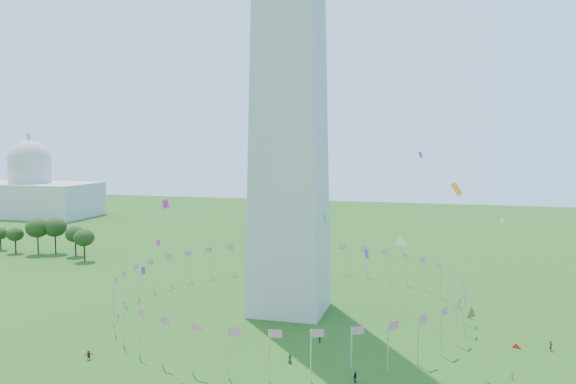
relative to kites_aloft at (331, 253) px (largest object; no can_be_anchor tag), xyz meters
name	(u,v)px	position (x,y,z in m)	size (l,w,h in m)	color
flag_ring	(290,292)	(-14.42, 24.26, -14.74)	(80.24, 80.24, 9.00)	silver
capitol_building	(30,174)	(-194.42, 154.26, 3.76)	(70.00, 35.00, 46.00)	beige
kites_aloft	(331,253)	(0.00, 0.00, 0.00)	(91.92, 78.34, 33.92)	white
tree_line_west	(38,239)	(-117.93, 65.26, -13.58)	(55.34, 16.28, 12.75)	#294818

